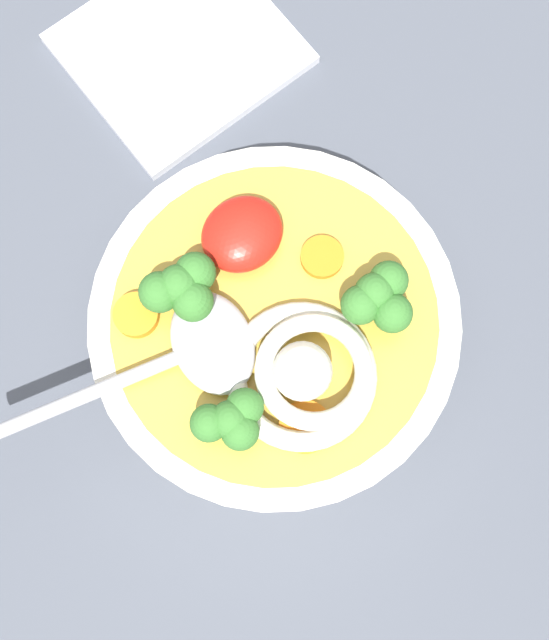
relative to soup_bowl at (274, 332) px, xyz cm
name	(u,v)px	position (x,y,z in cm)	size (l,w,h in cm)	color
table_slab	(322,362)	(1.74, -2.78, -5.51)	(99.44, 99.44, 4.22)	#474C56
soup_bowl	(274,332)	(0.00, 0.00, 0.00)	(21.02, 21.02, 6.57)	silver
noodle_pile	(305,373)	(-0.89, -3.49, 4.31)	(9.09, 8.92, 3.66)	silver
soup_spoon	(189,353)	(-4.81, 1.58, 3.98)	(17.40, 8.61, 1.60)	#B7B7BC
chili_sauce_dollop	(244,232)	(1.89, 4.72, 4.25)	(4.78, 4.30, 2.15)	red
broccoli_floret_beside_chili	(230,419)	(-5.53, -2.73, 5.15)	(3.98, 3.43, 3.15)	#7A9E60
broccoli_floret_near_spoon	(381,300)	(4.69, -3.33, 5.28)	(4.25, 3.66, 3.36)	#7A9E60
broccoli_floret_beside_noodles	(182,288)	(-2.90, 4.26, 5.37)	(4.43, 3.81, 3.50)	#7A9E60
carrot_slice_extra_b	(136,315)	(-5.64, 5.22, 3.56)	(2.51, 2.51, 0.77)	orange
carrot_slice_far	(322,257)	(4.40, 0.92, 3.44)	(2.47, 2.47, 0.53)	orange
carrot_slice_center	(305,427)	(-2.70, -5.58, 3.40)	(2.89, 2.89, 0.46)	orange
folded_napkin	(180,49)	(8.70, 19.79, -2.99)	(14.21, 13.22, 0.80)	white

